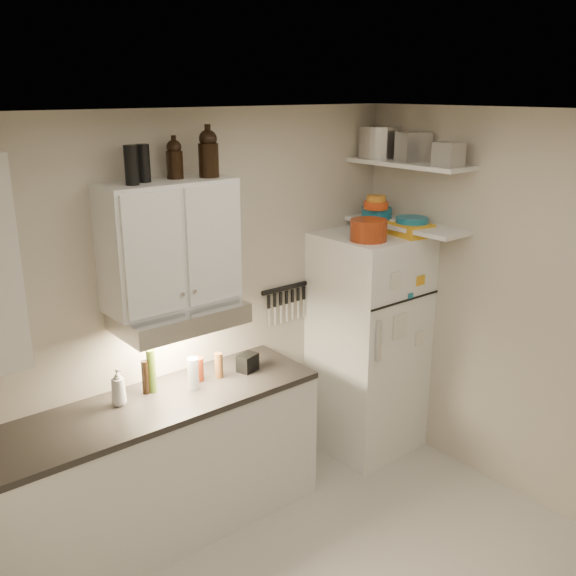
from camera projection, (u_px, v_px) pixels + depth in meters
ceiling at (375, 112)px, 2.76m from camera, size 3.20×3.00×0.02m
back_wall at (201, 310)px, 4.26m from camera, size 3.20×0.02×2.60m
left_wall at (31, 522)px, 2.18m from camera, size 0.02×3.00×2.60m
right_wall at (540, 318)px, 4.12m from camera, size 0.02×3.00×2.60m
base_cabinet at (157, 472)px, 3.96m from camera, size 2.10×0.60×0.88m
countertop at (152, 405)px, 3.82m from camera, size 2.10×0.62×0.04m
upper_cabinet at (170, 244)px, 3.80m from camera, size 0.80×0.33×0.75m
range_hood at (179, 316)px, 3.88m from camera, size 0.76×0.46×0.12m
fridge at (368, 343)px, 4.89m from camera, size 0.70×0.68×1.70m
shelf_hi at (409, 164)px, 4.51m from camera, size 0.30×0.95×0.03m
shelf_lo at (405, 225)px, 4.64m from camera, size 0.30×0.95×0.03m
knife_strip at (285, 288)px, 4.66m from camera, size 0.42×0.02×0.03m
dutch_oven at (369, 230)px, 4.42m from camera, size 0.26×0.26×0.15m
book_stack at (411, 229)px, 4.57m from camera, size 0.26×0.31×0.09m
spice_jar at (393, 227)px, 4.64m from camera, size 0.08×0.08×0.10m
stock_pot at (379, 142)px, 4.74m from camera, size 0.40×0.40×0.23m
tin_a at (413, 147)px, 4.50m from camera, size 0.25×0.24×0.20m
tin_b at (449, 154)px, 4.20m from camera, size 0.16×0.16×0.16m
bowl_teal at (377, 213)px, 4.77m from camera, size 0.23×0.23×0.09m
bowl_orange at (376, 205)px, 4.68m from camera, size 0.18×0.18×0.05m
bowl_yellow at (376, 198)px, 4.67m from camera, size 0.14×0.14×0.05m
plates at (412, 221)px, 4.56m from camera, size 0.24×0.24×0.06m
growler_a at (175, 159)px, 3.74m from camera, size 0.12×0.12×0.23m
growler_b at (208, 153)px, 3.79m from camera, size 0.15×0.15×0.29m
thermos_a at (144, 163)px, 3.60m from camera, size 0.09×0.09×0.21m
thermos_b at (131, 165)px, 3.49m from camera, size 0.10×0.10×0.22m
soap_bottle at (118, 385)px, 3.76m from camera, size 0.12×0.12×0.26m
pepper_mill at (219, 365)px, 4.13m from camera, size 0.05×0.05×0.17m
oil_bottle at (151, 371)px, 3.91m from camera, size 0.06×0.06×0.28m
vinegar_bottle at (145, 377)px, 3.90m from camera, size 0.05×0.05×0.21m
clear_bottle at (193, 374)px, 3.96m from camera, size 0.09×0.09×0.20m
red_jar at (198, 369)px, 4.09m from camera, size 0.09×0.09×0.15m
caddy at (248, 362)px, 4.23m from camera, size 0.15×0.13×0.11m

